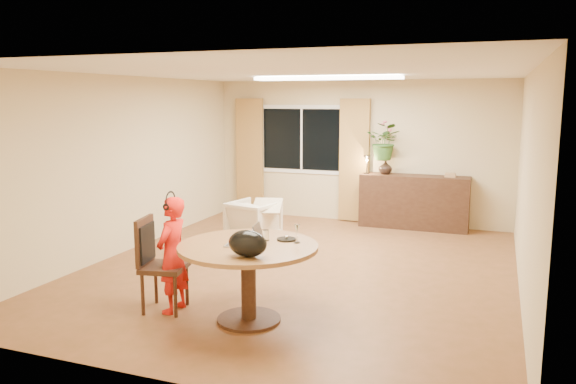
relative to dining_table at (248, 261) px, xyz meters
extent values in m
plane|color=brown|center=(-0.11, 1.87, -0.64)|extent=(6.50, 6.50, 0.00)
plane|color=white|center=(-0.11, 1.87, 1.96)|extent=(6.50, 6.50, 0.00)
plane|color=#D4C089|center=(-0.11, 5.12, 0.66)|extent=(5.50, 0.00, 5.50)
plane|color=#D4C089|center=(-2.86, 1.87, 0.66)|extent=(0.00, 6.50, 6.50)
plane|color=#D4C089|center=(2.64, 1.87, 0.66)|extent=(0.00, 6.50, 6.50)
cube|color=white|center=(-1.21, 5.10, 0.86)|extent=(1.70, 0.02, 1.30)
cube|color=black|center=(-1.21, 5.09, 0.86)|extent=(1.55, 0.01, 1.15)
cube|color=white|center=(-1.21, 5.09, 0.86)|extent=(0.04, 0.01, 1.15)
cube|color=olive|center=(-2.26, 5.02, 0.51)|extent=(0.55, 0.08, 2.25)
cube|color=olive|center=(-0.16, 5.02, 0.51)|extent=(0.55, 0.08, 2.25)
cube|color=white|center=(-0.11, 3.07, 1.93)|extent=(2.20, 0.35, 0.05)
cylinder|color=brown|center=(0.00, 0.00, 0.15)|extent=(1.42, 1.42, 0.04)
cylinder|color=black|center=(0.00, 0.00, -0.25)|extent=(0.15, 0.15, 0.77)
cylinder|color=black|center=(0.00, 0.00, -0.62)|extent=(0.66, 0.66, 0.03)
imported|color=red|center=(-0.87, -0.03, -0.01)|extent=(0.46, 0.30, 1.25)
imported|color=beige|center=(-1.32, 3.08, -0.31)|extent=(0.83, 0.84, 0.65)
cube|color=black|center=(0.97, 4.88, -0.17)|extent=(1.88, 0.46, 0.94)
imported|color=black|center=(0.45, 4.88, 0.43)|extent=(0.27, 0.27, 0.25)
imported|color=#27692A|center=(0.43, 4.88, 0.88)|extent=(0.67, 0.60, 0.66)
camera|label=1|loc=(2.31, -5.00, 1.63)|focal=35.00mm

